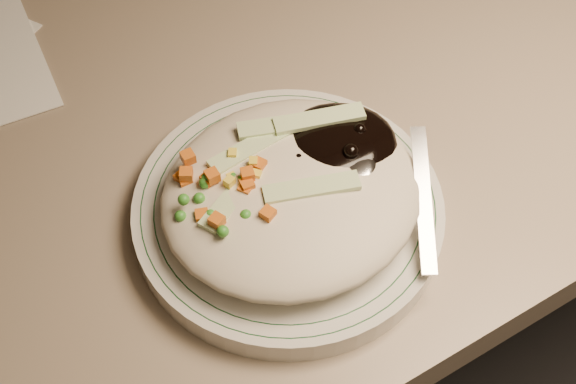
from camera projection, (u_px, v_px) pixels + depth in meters
desk at (269, 160)px, 0.90m from camera, size 1.40×0.70×0.74m
plate at (288, 212)px, 0.60m from camera, size 0.23×0.23×0.02m
plate_rim at (288, 205)px, 0.59m from camera, size 0.22×0.22×0.00m
meal at (294, 186)px, 0.58m from camera, size 0.21×0.19×0.05m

